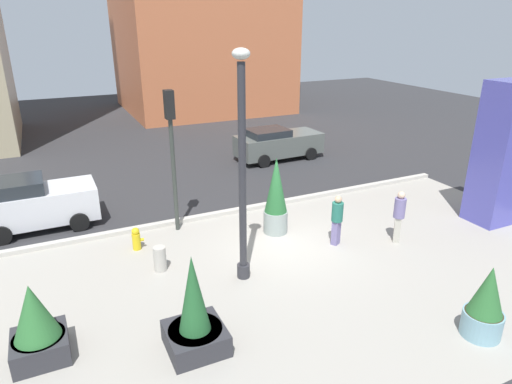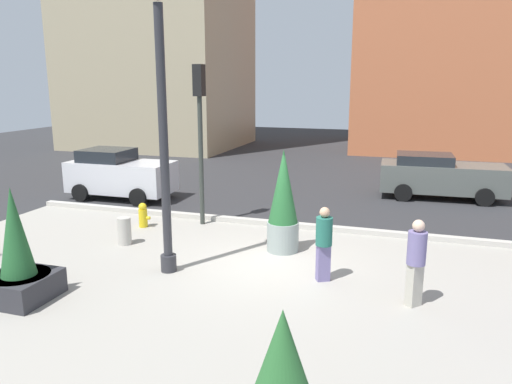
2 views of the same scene
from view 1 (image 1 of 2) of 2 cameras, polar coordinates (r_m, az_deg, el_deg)
The scene contains 16 objects.
ground_plane at distance 17.91m, azimuth -2.22°, elevation -1.32°, with size 60.00×60.00×0.00m, color #2D2D30.
plaza_pavement at distance 13.18m, azimuth 8.29°, elevation -10.37°, with size 18.00×10.00×0.02m, color #9E998E.
curb_strip at distance 17.13m, azimuth -1.06°, elevation -2.09°, with size 18.00×0.24×0.16m, color #B7B2A8.
lamp_post at distance 11.67m, azimuth -1.73°, elevation 2.02°, with size 0.44×0.44×6.20m.
art_pillar_blue at distance 17.54m, azimuth 28.43°, elevation 4.17°, with size 1.30×1.30×4.96m, color #4C4CAD.
potted_plant_by_pillar at distance 11.65m, azimuth 27.02°, elevation -12.55°, with size 0.89×0.89×1.79m.
potted_plant_near_left at distance 14.99m, azimuth 2.53°, elevation -0.67°, with size 0.82×0.82×2.66m.
potted_plant_mid_plaza at distance 10.16m, azimuth -7.78°, elevation -15.32°, with size 1.25×1.25×2.32m.
potted_plant_curbside at distance 10.87m, azimuth -26.01°, elevation -14.95°, with size 1.13×1.13×1.81m.
fire_hydrant at distance 14.71m, azimuth -14.88°, elevation -5.73°, with size 0.36×0.26×0.75m.
concrete_bollard at distance 13.38m, azimuth -12.04°, elevation -8.26°, with size 0.36×0.36×0.75m, color #B2ADA3.
traffic_light_corner at distance 14.80m, azimuth -10.63°, elevation 6.56°, with size 0.28×0.42×4.77m.
car_curb_west at distance 17.21m, azimuth -26.11°, elevation -1.28°, with size 3.85×2.01×1.83m.
car_intersection at distance 23.26m, azimuth 2.75°, elevation 6.18°, with size 4.50×2.16×1.64m.
pedestrian_on_sidewalk at distance 15.16m, azimuth 17.62°, elevation -2.66°, with size 0.51×0.51×1.75m.
pedestrian_crossing at distance 14.52m, azimuth 10.20°, elevation -3.24°, with size 0.49×0.49×1.67m.
Camera 1 is at (-6.44, -11.25, 6.85)m, focal length 31.66 mm.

